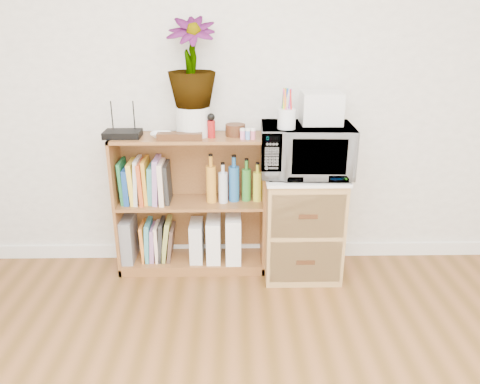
{
  "coord_description": "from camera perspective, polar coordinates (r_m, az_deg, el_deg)",
  "views": [
    {
      "loc": [
        -0.07,
        -0.85,
        1.68
      ],
      "look_at": [
        -0.02,
        1.95,
        0.62
      ],
      "focal_mm": 35.0,
      "sensor_mm": 36.0,
      "label": 1
    }
  ],
  "objects": [
    {
      "name": "kokeshi_doll",
      "position": [
        2.99,
        -3.51,
        7.66
      ],
      "size": [
        0.05,
        0.05,
        0.11
      ],
      "primitive_type": "cylinder",
      "color": "maroon",
      "rests_on": "bookshelf"
    },
    {
      "name": "magazine_holder_left",
      "position": [
        3.29,
        -5.31,
        -5.88
      ],
      "size": [
        0.09,
        0.22,
        0.28
      ],
      "primitive_type": "cube",
      "color": "silver",
      "rests_on": "bookshelf"
    },
    {
      "name": "white_bowl",
      "position": [
        3.04,
        -9.64,
        6.87
      ],
      "size": [
        0.13,
        0.13,
        0.03
      ],
      "primitive_type": "imported",
      "color": "white",
      "rests_on": "bookshelf"
    },
    {
      "name": "microwave",
      "position": [
        3.01,
        8.05,
        5.1
      ],
      "size": [
        0.59,
        0.41,
        0.32
      ],
      "primitive_type": "imported",
      "rotation": [
        0.0,
        0.0,
        -0.04
      ],
      "color": "silver",
      "rests_on": "wicker_unit"
    },
    {
      "name": "trinket_box",
      "position": [
        2.95,
        -7.38,
        6.72
      ],
      "size": [
        0.28,
        0.07,
        0.05
      ],
      "primitive_type": "cube",
      "color": "#38210F",
      "rests_on": "bookshelf"
    },
    {
      "name": "plant_pot",
      "position": [
        3.04,
        -5.71,
        8.59
      ],
      "size": [
        0.22,
        0.22,
        0.19
      ],
      "primitive_type": "cylinder",
      "color": "silver",
      "rests_on": "bookshelf"
    },
    {
      "name": "bookshelf",
      "position": [
        3.19,
        -5.97,
        -1.51
      ],
      "size": [
        1.0,
        0.3,
        0.95
      ],
      "primitive_type": "cube",
      "color": "brown",
      "rests_on": "ground"
    },
    {
      "name": "wicker_unit",
      "position": [
        3.2,
        7.55,
        -4.01
      ],
      "size": [
        0.5,
        0.45,
        0.7
      ],
      "primitive_type": "cube",
      "color": "#9E7542",
      "rests_on": "ground"
    },
    {
      "name": "paint_jars",
      "position": [
        2.94,
        0.95,
        7.01
      ],
      "size": [
        0.12,
        0.04,
        0.06
      ],
      "primitive_type": "cube",
      "color": "#CB7079",
      "rests_on": "bookshelf"
    },
    {
      "name": "magazine_holder_right",
      "position": [
        3.27,
        -0.82,
        -5.47
      ],
      "size": [
        0.1,
        0.26,
        0.33
      ],
      "primitive_type": "cube",
      "color": "white",
      "rests_on": "bookshelf"
    },
    {
      "name": "small_appliance",
      "position": [
        3.02,
        9.87,
        10.07
      ],
      "size": [
        0.25,
        0.21,
        0.2
      ],
      "primitive_type": "cube",
      "color": "silver",
      "rests_on": "microwave"
    },
    {
      "name": "wooden_bowl",
      "position": [
        3.04,
        -0.57,
        7.57
      ],
      "size": [
        0.13,
        0.13,
        0.07
      ],
      "primitive_type": "cylinder",
      "color": "#37210F",
      "rests_on": "bookshelf"
    },
    {
      "name": "skirting_board",
      "position": [
        3.49,
        0.26,
        -7.08
      ],
      "size": [
        4.0,
        0.02,
        0.1
      ],
      "primitive_type": "cube",
      "color": "white",
      "rests_on": "ground"
    },
    {
      "name": "magazine_holder_mid",
      "position": [
        3.28,
        -3.22,
        -5.69
      ],
      "size": [
        0.1,
        0.24,
        0.3
      ],
      "primitive_type": "cube",
      "color": "white",
      "rests_on": "bookshelf"
    },
    {
      "name": "potted_plant",
      "position": [
        2.99,
        -5.97,
        15.41
      ],
      "size": [
        0.3,
        0.3,
        0.54
      ],
      "primitive_type": "imported",
      "color": "#2D7130",
      "rests_on": "plant_pot"
    },
    {
      "name": "liquor_bottles",
      "position": [
        3.12,
        -0.93,
        1.42
      ],
      "size": [
        0.37,
        0.07,
        0.32
      ],
      "color": "orange",
      "rests_on": "bookshelf"
    },
    {
      "name": "pen_cup",
      "position": [
        2.86,
        5.71,
        8.88
      ],
      "size": [
        0.11,
        0.11,
        0.12
      ],
      "primitive_type": "cylinder",
      "color": "silver",
      "rests_on": "microwave"
    },
    {
      "name": "file_box",
      "position": [
        3.37,
        -13.47,
        -5.48
      ],
      "size": [
        0.09,
        0.25,
        0.31
      ],
      "primitive_type": "cube",
      "color": "slate",
      "rests_on": "bookshelf"
    },
    {
      "name": "router",
      "position": [
        3.09,
        -14.11,
        6.88
      ],
      "size": [
        0.23,
        0.16,
        0.04
      ],
      "primitive_type": "cube",
      "color": "black",
      "rests_on": "bookshelf"
    },
    {
      "name": "lower_books",
      "position": [
        3.34,
        -9.99,
        -5.84
      ],
      "size": [
        0.23,
        0.19,
        0.29
      ],
      "color": "orange",
      "rests_on": "bookshelf"
    },
    {
      "name": "cookbooks",
      "position": [
        3.18,
        -11.44,
        1.23
      ],
      "size": [
        0.33,
        0.2,
        0.31
      ],
      "color": "#1D6E3A",
      "rests_on": "bookshelf"
    }
  ]
}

